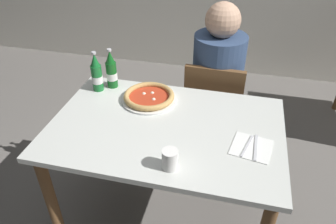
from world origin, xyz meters
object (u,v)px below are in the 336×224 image
diner_seated (216,93)px  paper_cup (170,159)px  chair_behind_table (213,108)px  beer_bottle_left (111,71)px  napkin_with_cutlery (251,147)px  dining_table_main (166,142)px  beer_bottle_center (97,74)px  pizza_margherita_near (149,97)px

diner_seated → paper_cup: diner_seated is taller
chair_behind_table → beer_bottle_left: 0.77m
paper_cup → napkin_with_cutlery: bearing=32.3°
beer_bottle_left → dining_table_main: bearing=-37.0°
dining_table_main → diner_seated: diner_seated is taller
diner_seated → beer_bottle_center: diner_seated is taller
chair_behind_table → pizza_margherita_near: bearing=50.8°
dining_table_main → paper_cup: size_ratio=12.63×
pizza_margherita_near → napkin_with_cutlery: (0.59, -0.29, -0.02)m
beer_bottle_center → paper_cup: bearing=-43.4°
pizza_margherita_near → beer_bottle_center: 0.34m
beer_bottle_left → beer_bottle_center: same height
beer_bottle_center → paper_cup: beer_bottle_center is taller
chair_behind_table → diner_seated: size_ratio=0.70×
dining_table_main → chair_behind_table: chair_behind_table is taller
dining_table_main → beer_bottle_center: 0.59m
dining_table_main → napkin_with_cutlery: bearing=-9.5°
chair_behind_table → beer_bottle_center: 0.85m
diner_seated → napkin_with_cutlery: bearing=-71.9°
beer_bottle_left → pizza_margherita_near: bearing=-20.7°
napkin_with_cutlery → diner_seated: bearing=108.1°
chair_behind_table → napkin_with_cutlery: (0.24, -0.68, 0.27)m
chair_behind_table → beer_bottle_left: bearing=27.9°
dining_table_main → beer_bottle_left: (-0.41, 0.31, 0.22)m
beer_bottle_center → napkin_with_cutlery: size_ratio=1.19×
pizza_margherita_near → beer_bottle_left: beer_bottle_left is taller
beer_bottle_left → napkin_with_cutlery: beer_bottle_left is taller
beer_bottle_left → beer_bottle_center: size_ratio=1.00×
diner_seated → paper_cup: size_ratio=12.73×
napkin_with_cutlery → paper_cup: (-0.34, -0.22, 0.04)m
chair_behind_table → paper_cup: bearing=85.3°
paper_cup → chair_behind_table: bearing=83.5°
chair_behind_table → diner_seated: diner_seated is taller
chair_behind_table → pizza_margherita_near: size_ratio=2.68×
beer_bottle_center → napkin_with_cutlery: bearing=-19.6°
beer_bottle_left → paper_cup: 0.79m
beer_bottle_center → paper_cup: (0.58, -0.54, -0.06)m
pizza_margherita_near → napkin_with_cutlery: size_ratio=1.52×
diner_seated → beer_bottle_left: 0.75m
napkin_with_cutlery → pizza_margherita_near: bearing=154.1°
pizza_margherita_near → napkin_with_cutlery: bearing=-25.9°
diner_seated → pizza_margherita_near: (-0.35, -0.45, 0.19)m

